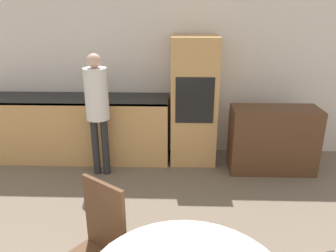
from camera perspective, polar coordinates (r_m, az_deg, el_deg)
name	(u,v)px	position (r m, az deg, el deg)	size (l,w,h in m)	color
wall_back	(168,65)	(4.72, 0.02, 10.61)	(7.11, 0.05, 2.60)	silver
kitchen_counter	(73,127)	(4.84, -16.26, -0.21)	(2.72, 0.60, 0.90)	tan
oven_unit	(194,101)	(4.49, 4.48, 4.37)	(0.61, 0.59, 1.73)	tan
sideboard	(273,140)	(4.51, 17.77, -2.29)	(1.11, 0.45, 0.87)	#51331E
chair_far_left	(97,244)	(2.44, -12.25, -19.50)	(0.56, 0.56, 0.99)	#51331E
person_standing	(97,102)	(4.11, -12.25, 4.13)	(0.29, 0.29, 1.57)	#262628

